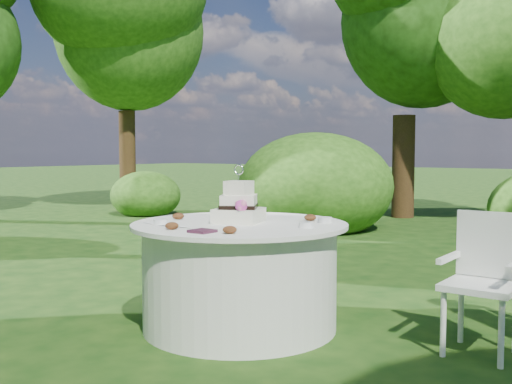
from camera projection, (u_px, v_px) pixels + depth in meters
ground at (240, 327)px, 4.38m from camera, size 80.00×80.00×0.00m
napkins at (202, 231)px, 3.82m from camera, size 0.14×0.14×0.02m
feather_plume at (167, 225)px, 4.16m from camera, size 0.48×0.07×0.01m
table at (240, 275)px, 4.35m from camera, size 1.56×1.56×0.77m
cake at (239, 207)px, 4.33m from camera, size 0.41×0.41×0.43m
chair at (485, 272)px, 3.82m from camera, size 0.45×0.44×0.89m
votives at (259, 220)px, 4.35m from camera, size 1.01×0.93×0.04m
petal_cups at (223, 222)px, 4.18m from camera, size 0.94×1.06×0.05m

